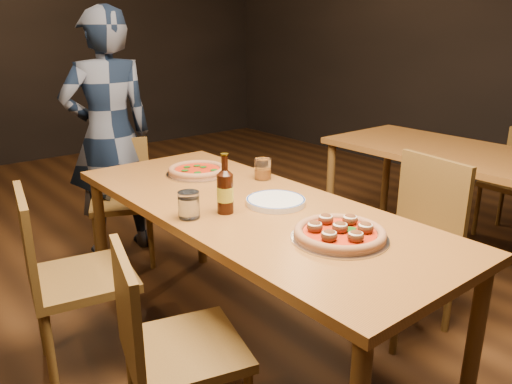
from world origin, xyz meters
TOP-DOWN VIEW (x-y plane):
  - ground at (0.00, 0.00)m, footprint 9.00×9.00m
  - table_main at (0.00, 0.00)m, footprint 0.80×2.00m
  - table_right at (1.70, -0.20)m, footprint 0.80×2.00m
  - chair_main_nw at (-0.56, -0.34)m, footprint 0.49×0.49m
  - chair_main_sw at (-0.66, 0.36)m, footprint 0.50×0.50m
  - chair_main_e at (0.72, -0.33)m, footprint 0.50×0.50m
  - chair_end at (-0.05, 1.29)m, footprint 0.52×0.52m
  - pizza_meatball at (0.02, -0.52)m, footprint 0.37×0.37m
  - pizza_margherita at (0.08, 0.56)m, footprint 0.34×0.34m
  - plate_stack at (0.09, -0.08)m, footprint 0.27×0.27m
  - beer_bottle at (-0.15, -0.02)m, footprint 0.07×0.07m
  - water_glass at (-0.30, 0.02)m, footprint 0.09×0.09m
  - amber_glass at (0.30, 0.26)m, footprint 0.09×0.09m
  - diner at (-0.01, 1.50)m, footprint 0.64×0.47m

SIDE VIEW (x-z plane):
  - ground at x=0.00m, z-range 0.00..0.00m
  - chair_end at x=-0.05m, z-range 0.00..0.84m
  - chair_main_nw at x=-0.56m, z-range 0.00..0.86m
  - chair_main_sw at x=-0.66m, z-range 0.00..0.92m
  - chair_main_e at x=0.72m, z-range 0.00..0.93m
  - table_main at x=0.00m, z-range 0.30..1.05m
  - table_right at x=1.70m, z-range 0.30..1.05m
  - plate_stack at x=0.09m, z-range 0.75..0.78m
  - pizza_margherita at x=0.08m, z-range 0.75..0.79m
  - pizza_meatball at x=0.02m, z-range 0.74..0.81m
  - amber_glass at x=0.30m, z-range 0.75..0.86m
  - water_glass at x=-0.30m, z-range 0.75..0.86m
  - diner at x=-0.01m, z-range 0.00..1.65m
  - beer_bottle at x=-0.15m, z-range 0.71..0.97m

